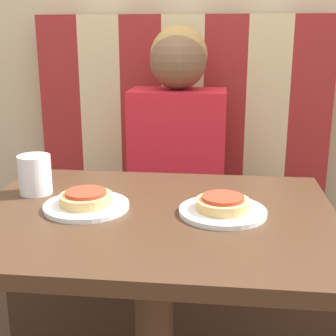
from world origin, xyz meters
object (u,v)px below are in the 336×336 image
object	(u,v)px
pizza_right	(223,203)
drinking_cup	(35,175)
plate_right	(223,211)
person	(178,121)
plate_left	(87,206)
pizza_left	(86,198)

from	to	relation	value
pizza_right	drinking_cup	xyz separation A→B (m)	(-0.50, 0.10, 0.03)
drinking_cup	plate_right	bearing A→B (deg)	-10.98
person	plate_left	bearing A→B (deg)	-104.56
person	plate_left	distance (m)	0.67
person	plate_right	size ratio (longest dim) A/B	3.25
plate_left	pizza_right	bearing A→B (deg)	0.00
person	drinking_cup	distance (m)	0.64
pizza_left	drinking_cup	size ratio (longest dim) A/B	1.23
person	pizza_right	world-z (taller)	person
person	plate_left	world-z (taller)	person
plate_left	pizza_left	xyz separation A→B (m)	(-0.00, 0.00, 0.02)
person	drinking_cup	xyz separation A→B (m)	(-0.33, -0.54, -0.05)
person	pizza_left	world-z (taller)	person
pizza_left	pizza_right	distance (m)	0.33
pizza_left	pizza_right	world-z (taller)	same
plate_left	drinking_cup	world-z (taller)	drinking_cup
pizza_left	drinking_cup	bearing A→B (deg)	149.83
drinking_cup	pizza_right	bearing A→B (deg)	-10.98
plate_right	pizza_right	xyz separation A→B (m)	(0.00, 0.00, 0.02)
plate_right	pizza_left	distance (m)	0.33
pizza_left	plate_left	bearing A→B (deg)	-1.79
plate_right	drinking_cup	xyz separation A→B (m)	(-0.50, 0.10, 0.05)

